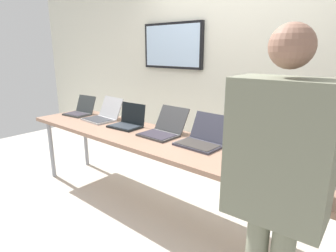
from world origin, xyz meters
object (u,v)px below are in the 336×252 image
Objects in this scene: workbench at (173,147)px; person at (278,175)px; laptop_station_2 at (128,122)px; laptop_station_4 at (203,138)px; laptop_station_0 at (80,110)px; laptop_station_6 at (321,166)px; laptop_station_3 at (163,129)px; laptop_station_5 at (257,151)px; laptop_station_1 at (103,115)px.

person is (1.13, -0.62, 0.29)m from workbench.
laptop_station_2 is 0.90× the size of laptop_station_4.
laptop_station_6 reaches higher than laptop_station_0.
laptop_station_3 reaches higher than laptop_station_5.
laptop_station_0 is 0.86× the size of laptop_station_1.
laptop_station_5 is at bearing 1.28° from laptop_station_3.
workbench is 10.28× the size of laptop_station_5.
laptop_station_1 is at bearing 1.44° from laptop_station_0.
laptop_station_5 is (2.33, 0.03, -0.00)m from laptop_station_0.
laptop_station_3 is (0.48, 0.02, 0.00)m from laptop_station_2.
workbench is at bearing -175.26° from laptop_station_6.
laptop_station_4 is (1.39, 0.00, -0.00)m from laptop_station_1.
laptop_station_2 is at bearing 158.70° from person.
workbench is 1.61m from laptop_station_0.
workbench is at bearing -3.67° from laptop_station_0.
laptop_station_0 is 0.87× the size of laptop_station_4.
laptop_station_2 is (0.45, -0.02, -0.00)m from laptop_station_1.
laptop_station_5 is at bearing 175.01° from laptop_station_6.
person is at bearing -39.59° from laptop_station_4.
laptop_station_0 is 2.33m from laptop_station_5.
laptop_station_5 is (0.93, 0.02, -0.01)m from laptop_station_3.
person is (1.35, -0.74, 0.18)m from laptop_station_3.
laptop_station_3 is (0.94, 0.00, 0.00)m from laptop_station_1.
laptop_station_6 is at bearing -1.23° from laptop_station_4.
laptop_station_3 is at bearing -179.83° from laptop_station_4.
laptop_station_0 is 1.85m from laptop_station_4.
person is at bearing -21.30° from laptop_station_2.
laptop_station_0 is 2.84m from person.
workbench is 0.74m from laptop_station_5.
laptop_station_2 is at bearing -178.49° from laptop_station_4.
laptop_station_6 reaches higher than workbench.
workbench is 11.07× the size of laptop_station_0.
workbench is 10.88× the size of laptop_station_6.
person reaches higher than laptop_station_6.
laptop_station_4 is (0.94, 0.02, 0.00)m from laptop_station_2.
workbench is at bearing -169.24° from laptop_station_5.
person is at bearing -61.43° from laptop_station_5.
laptop_station_2 reaches higher than laptop_station_0.
person reaches higher than laptop_station_2.
person is (0.89, -0.74, 0.18)m from laptop_station_4.
laptop_station_3 is 1.06× the size of laptop_station_4.
laptop_station_1 is at bearing 177.20° from laptop_station_2.
workbench is at bearing 151.24° from person.
laptop_station_0 is 2.78m from laptop_station_6.
laptop_station_3 is (1.39, 0.01, 0.00)m from laptop_station_0.
laptop_station_1 reaches higher than laptop_station_5.
laptop_station_6 is (0.45, -0.04, 0.01)m from laptop_station_5.
laptop_station_6 reaches higher than laptop_station_4.
laptop_station_5 is at bearing 0.68° from laptop_station_1.
laptop_station_1 is 2.32m from laptop_station_6.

